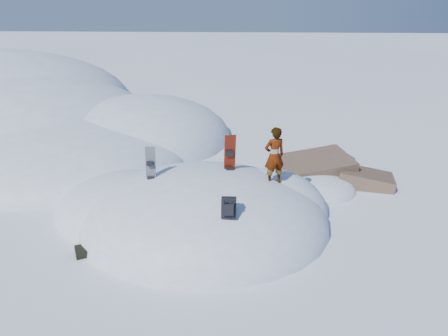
{
  "coord_description": "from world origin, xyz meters",
  "views": [
    {
      "loc": [
        1.07,
        -10.76,
        6.11
      ],
      "look_at": [
        0.56,
        0.3,
        1.59
      ],
      "focal_mm": 35.0,
      "sensor_mm": 36.0,
      "label": 1
    }
  ],
  "objects_px": {
    "snowboard_dark": "(151,172)",
    "person": "(274,156)",
    "snowboard_red": "(230,163)",
    "backpack": "(229,208)"
  },
  "relations": [
    {
      "from": "snowboard_red",
      "to": "backpack",
      "type": "bearing_deg",
      "value": -104.29
    },
    {
      "from": "backpack",
      "to": "snowboard_dark",
      "type": "bearing_deg",
      "value": 142.34
    },
    {
      "from": "snowboard_red",
      "to": "snowboard_dark",
      "type": "xyz_separation_m",
      "value": [
        -2.12,
        -0.56,
        -0.1
      ]
    },
    {
      "from": "snowboard_red",
      "to": "backpack",
      "type": "distance_m",
      "value": 2.3
    },
    {
      "from": "snowboard_dark",
      "to": "backpack",
      "type": "relative_size",
      "value": 2.48
    },
    {
      "from": "snowboard_dark",
      "to": "backpack",
      "type": "height_order",
      "value": "snowboard_dark"
    },
    {
      "from": "backpack",
      "to": "snowboard_red",
      "type": "bearing_deg",
      "value": 92.23
    },
    {
      "from": "snowboard_dark",
      "to": "person",
      "type": "height_order",
      "value": "person"
    },
    {
      "from": "backpack",
      "to": "person",
      "type": "distance_m",
      "value": 2.35
    },
    {
      "from": "snowboard_dark",
      "to": "snowboard_red",
      "type": "bearing_deg",
      "value": 14.54
    }
  ]
}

